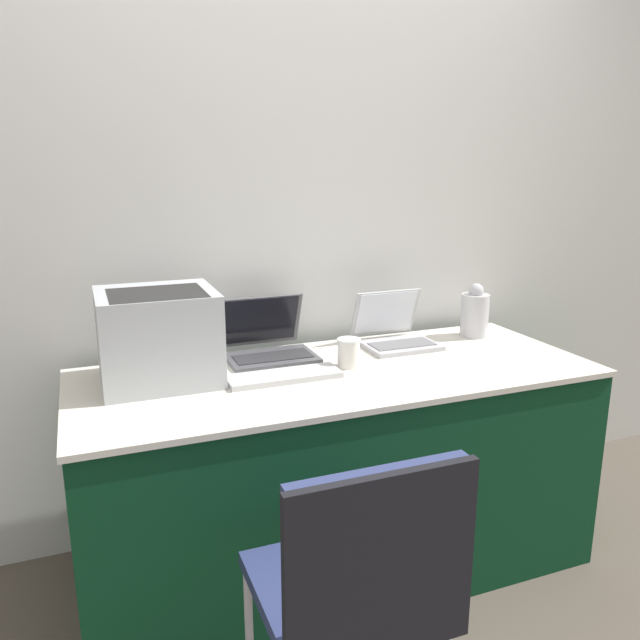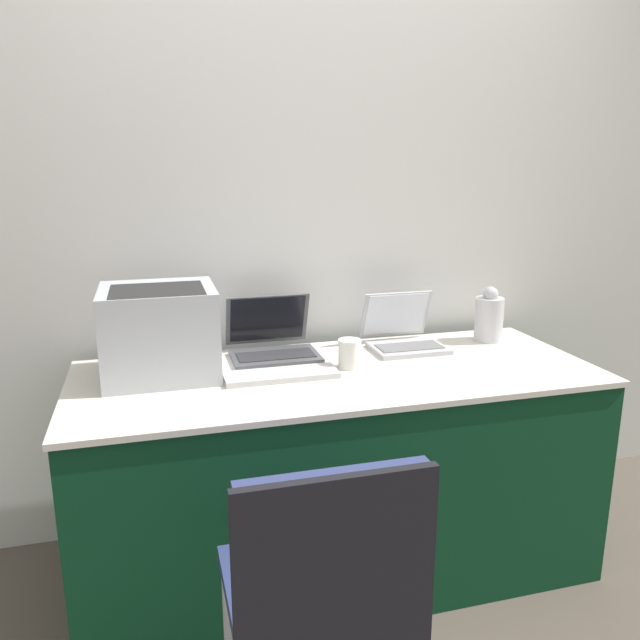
{
  "view_description": "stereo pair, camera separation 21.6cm",
  "coord_description": "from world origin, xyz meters",
  "views": [
    {
      "loc": [
        -0.82,
        -1.57,
        1.49
      ],
      "look_at": [
        -0.06,
        0.39,
        0.96
      ],
      "focal_mm": 35.0,
      "sensor_mm": 36.0,
      "label": 1
    },
    {
      "loc": [
        -0.61,
        -1.64,
        1.49
      ],
      "look_at": [
        -0.06,
        0.39,
        0.96
      ],
      "focal_mm": 35.0,
      "sensor_mm": 36.0,
      "label": 2
    }
  ],
  "objects": [
    {
      "name": "metal_pitcher",
      "position": [
        0.71,
        0.56,
        0.88
      ],
      "size": [
        0.12,
        0.12,
        0.23
      ],
      "color": "silver",
      "rests_on": "table"
    },
    {
      "name": "external_keyboard",
      "position": [
        -0.21,
        0.34,
        0.79
      ],
      "size": [
        0.39,
        0.13,
        0.02
      ],
      "color": "silver",
      "rests_on": "table"
    },
    {
      "name": "coffee_cup",
      "position": [
        0.05,
        0.38,
        0.83
      ],
      "size": [
        0.08,
        0.08,
        0.1
      ],
      "color": "white",
      "rests_on": "table"
    },
    {
      "name": "ground_plane",
      "position": [
        0.0,
        0.0,
        0.0
      ],
      "size": [
        14.0,
        14.0,
        0.0
      ],
      "primitive_type": "plane",
      "color": "brown"
    },
    {
      "name": "wall_back",
      "position": [
        0.0,
        0.82,
        1.3
      ],
      "size": [
        8.0,
        0.05,
        2.6
      ],
      "color": "silver",
      "rests_on": "ground_plane"
    },
    {
      "name": "laptop_right",
      "position": [
        0.34,
        0.57,
        0.82
      ],
      "size": [
        0.28,
        0.28,
        0.21
      ],
      "color": "#B7B7BC",
      "rests_on": "table"
    },
    {
      "name": "table",
      "position": [
        0.0,
        0.35,
        0.39
      ],
      "size": [
        1.83,
        0.73,
        0.78
      ],
      "color": "#0C381E",
      "rests_on": "ground_plane"
    },
    {
      "name": "laptop_left",
      "position": [
        -0.19,
        0.6,
        0.83
      ],
      "size": [
        0.32,
        0.3,
        0.22
      ],
      "color": "#4C4C51",
      "rests_on": "table"
    },
    {
      "name": "printer",
      "position": [
        -0.6,
        0.47,
        0.94
      ],
      "size": [
        0.38,
        0.34,
        0.31
      ],
      "color": "#B2B7BC",
      "rests_on": "table"
    },
    {
      "name": "chair",
      "position": [
        -0.27,
        -0.43,
        0.55
      ],
      "size": [
        0.44,
        0.45,
        0.87
      ],
      "color": "navy",
      "rests_on": "ground_plane"
    }
  ]
}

